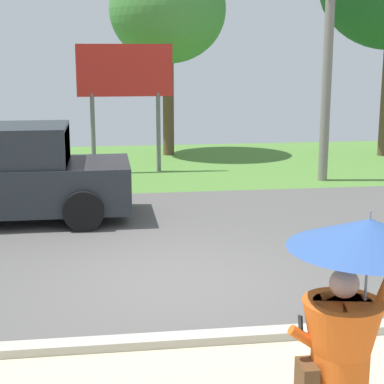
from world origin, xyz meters
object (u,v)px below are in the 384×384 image
Objects in this scene: roadside_billboard at (125,80)px; tree_left_far at (168,10)px; utility_pole at (329,36)px; monk_pedestrian at (348,335)px.

tree_left_far is (1.48, 2.93, 2.02)m from roadside_billboard.
utility_pole is at bearing -20.67° from roadside_billboard.
monk_pedestrian is 12.27m from utility_pole.
roadside_billboard is 0.56× the size of tree_left_far.
monk_pedestrian is 13.39m from roadside_billboard.
monk_pedestrian is 0.34× the size of tree_left_far.
roadside_billboard is at bearing 92.66° from monk_pedestrian.
monk_pedestrian is at bearing -108.80° from utility_pole.
monk_pedestrian is 0.30× the size of utility_pole.
utility_pole reaches higher than roadside_billboard.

